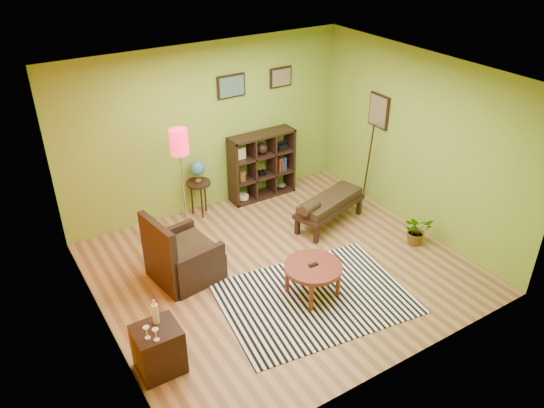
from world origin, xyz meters
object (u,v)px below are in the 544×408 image
floor_lamp (180,152)px  cube_shelf (263,165)px  globe_table (198,174)px  bench (329,204)px  coffee_table (313,269)px  potted_plant (416,233)px  side_cabinet (158,349)px  armchair (181,259)px

floor_lamp → cube_shelf: bearing=19.2°
globe_table → bench: (1.62, -1.42, -0.36)m
coffee_table → potted_plant: (2.09, 0.15, -0.22)m
cube_shelf → globe_table: bearing=-179.7°
coffee_table → cube_shelf: cube_shelf is taller
side_cabinet → cube_shelf: cube_shelf is taller
side_cabinet → globe_table: size_ratio=0.91×
floor_lamp → bench: (2.13, -0.82, -1.10)m
globe_table → side_cabinet: bearing=-122.9°
side_cabinet → floor_lamp: floor_lamp is taller
coffee_table → globe_table: (-0.37, 2.73, 0.35)m
cube_shelf → potted_plant: (1.21, -2.58, -0.42)m
armchair → bench: bearing=0.9°
floor_lamp → cube_shelf: (1.75, 0.61, -0.90)m
globe_table → cube_shelf: size_ratio=0.83×
globe_table → potted_plant: size_ratio=2.11×
armchair → globe_table: armchair is taller
side_cabinet → armchair: bearing=57.9°
coffee_table → side_cabinet: 2.25m
armchair → side_cabinet: bearing=-122.1°
bench → potted_plant: 1.44m
armchair → globe_table: size_ratio=1.04×
coffee_table → floor_lamp: size_ratio=0.42×
coffee_table → floor_lamp: bearing=112.4°
coffee_table → globe_table: globe_table is taller
potted_plant → armchair: bearing=162.0°
floor_lamp → cube_shelf: floor_lamp is taller
floor_lamp → bench: bearing=-21.0°
globe_table → cube_shelf: 1.25m
floor_lamp → potted_plant: bearing=-33.6°
coffee_table → bench: (1.25, 1.31, -0.01)m
potted_plant → floor_lamp: bearing=146.4°
side_cabinet → floor_lamp: 2.92m
coffee_table → globe_table: bearing=97.7°
coffee_table → armchair: (-1.34, 1.27, -0.09)m
armchair → bench: (2.59, 0.04, 0.08)m
cube_shelf → coffee_table: bearing=-107.8°
coffee_table → potted_plant: bearing=4.1°
side_cabinet → coffee_table: bearing=4.2°
armchair → cube_shelf: (2.21, 1.47, 0.29)m
globe_table → bench: size_ratio=0.71×
armchair → potted_plant: armchair is taller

